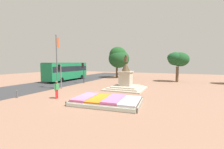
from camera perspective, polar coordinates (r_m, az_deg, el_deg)
name	(u,v)px	position (r m, az deg, el deg)	size (l,w,h in m)	color
ground_plane	(92,99)	(14.74, -7.75, -9.29)	(78.59, 78.59, 0.00)	#8C6651
street_asphalt_strip	(13,90)	(22.85, -33.53, -5.04)	(8.18, 68.76, 0.01)	#333335
flower_planter	(107,101)	(13.08, -2.10, -10.00)	(6.16, 4.18, 0.54)	#38281C
statue_monument	(126,82)	(19.87, 5.22, -2.95)	(4.90, 4.90, 4.56)	#B4AA95
traffic_light_mid_block	(60,72)	(20.99, -19.14, 0.98)	(0.41, 0.28, 3.26)	slate
traffic_light_far_corner	(83,69)	(25.67, -10.93, 2.07)	(0.41, 0.29, 3.46)	#2D2D33
banner_pole	(57,61)	(20.98, -20.26, 4.83)	(0.14, 0.56, 7.12)	#4C5156
city_bus	(67,70)	(30.61, -16.89, 1.55)	(2.63, 10.14, 3.50)	#197A47
pedestrian_with_handbag	(57,88)	(15.60, -20.34, -4.98)	(0.23, 0.57, 1.74)	red
kerb_bollard_mid_a	(17,94)	(17.82, -32.47, -6.20)	(0.14, 0.14, 0.78)	#4C5156
park_tree_behind_statue	(119,57)	(34.63, 2.50, 6.52)	(4.72, 4.88, 7.10)	brown
park_tree_far_right	(177,59)	(29.81, 23.65, 5.41)	(3.74, 3.23, 5.44)	brown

